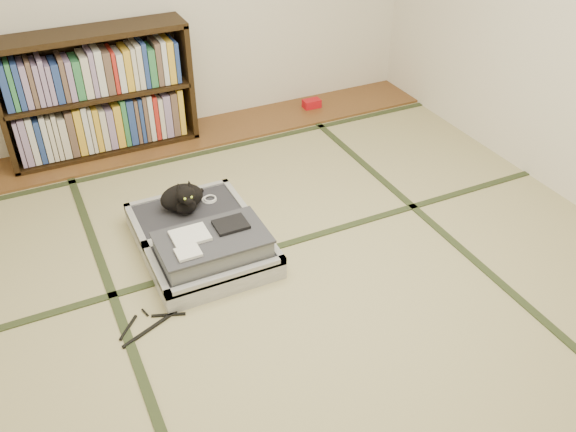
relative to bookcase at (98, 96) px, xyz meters
name	(u,v)px	position (x,y,z in m)	size (l,w,h in m)	color
floor	(307,287)	(0.67, -2.07, -0.45)	(4.50, 4.50, 0.00)	tan
wood_strip	(194,135)	(0.67, -0.07, -0.44)	(4.00, 0.50, 0.02)	brown
red_item	(312,104)	(1.75, -0.04, -0.40)	(0.15, 0.09, 0.07)	red
room_shell	(313,28)	(0.67, -2.07, 1.01)	(4.50, 4.50, 4.50)	white
tatami_borders	(271,238)	(0.67, -1.58, -0.45)	(4.00, 4.50, 0.01)	#2D381E
bookcase	(98,96)	(0.00, 0.00, 0.00)	(1.37, 0.31, 0.92)	black
suitcase	(203,240)	(0.25, -1.53, -0.35)	(0.70, 0.93, 0.27)	silver
cat	(183,198)	(0.23, -1.24, -0.22)	(0.31, 0.31, 0.25)	black
cable_coil	(210,199)	(0.41, -1.20, -0.31)	(0.10, 0.10, 0.02)	white
hanger	(150,324)	(-0.21, -1.98, -0.44)	(0.36, 0.24, 0.01)	black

